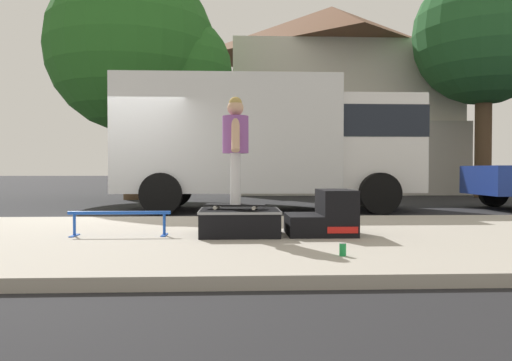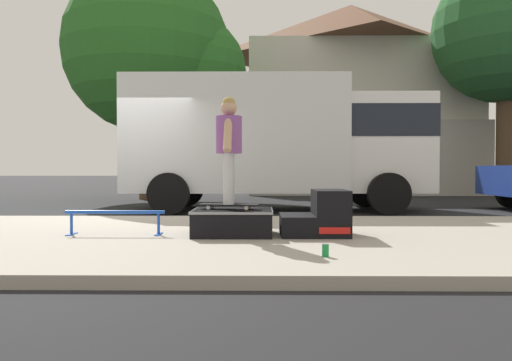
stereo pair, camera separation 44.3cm
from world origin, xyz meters
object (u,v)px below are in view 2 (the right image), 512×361
Objects in this scene: skateboard at (229,205)px; skater_kid at (229,141)px; skate_box at (233,221)px; soda_can at (325,250)px; street_tree_main at (157,55)px; box_truck at (278,139)px; grind_rail at (115,217)px; kicker_ramp at (320,216)px.

skater_kid is (0.00, -0.00, 0.82)m from skateboard.
skate_box reaches higher than soda_can.
skater_kid is 10.57m from street_tree_main.
skater_kid is 5.33m from box_truck.
soda_can is 0.02× the size of street_tree_main.
skate_box is 1.27× the size of skateboard.
box_truck is (2.28, 5.28, 1.35)m from grind_rail.
kicker_ramp reaches higher than soda_can.
kicker_ramp is 0.12× the size of box_truck.
skateboard is 10.86m from street_tree_main.
skateboard is at bearing 163.36° from skate_box.
kicker_ramp is at bearing 0.00° from grind_rail.
kicker_ramp is 6.81× the size of soda_can.
skater_kid reaches higher than soda_can.
box_truck is 6.47m from street_tree_main.
grind_rail is at bearing -179.98° from skate_box.
kicker_ramp is 0.66× the size of grind_rail.
soda_can is 12.69m from street_tree_main.
street_tree_main is at bearing 98.95° from grind_rail.
grind_rail reaches higher than soda_can.
box_truck is (-0.24, 6.85, 1.52)m from soda_can.
skate_box is 10.97m from street_tree_main.
soda_can is at bearing -88.01° from box_truck.
grind_rail is 2.97m from soda_can.
grind_rail is 5.90m from box_truck.
skater_kid reaches higher than kicker_ramp.
skate_box is at bearing -16.64° from skater_kid.
street_tree_main is at bearing 107.59° from skate_box.
street_tree_main reaches higher than grind_rail.
street_tree_main reaches higher than soda_can.
skateboard is at bearing -72.67° from street_tree_main.
skater_kid reaches higher than skate_box.
soda_can is (1.04, -1.59, -0.32)m from skateboard.
box_truck is at bearing 81.32° from skater_kid.
skate_box is 0.21m from skateboard.
soda_can is (2.52, -1.57, -0.17)m from grind_rail.
skater_kid is 2.22m from soda_can.
street_tree_main is at bearing 107.33° from skater_kid.
skate_box is 1.12m from kicker_ramp.
skater_kid is at bearing -98.68° from box_truck.
street_tree_main is at bearing 109.85° from soda_can.
box_truck is (-0.37, 5.28, 1.34)m from kicker_ramp.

